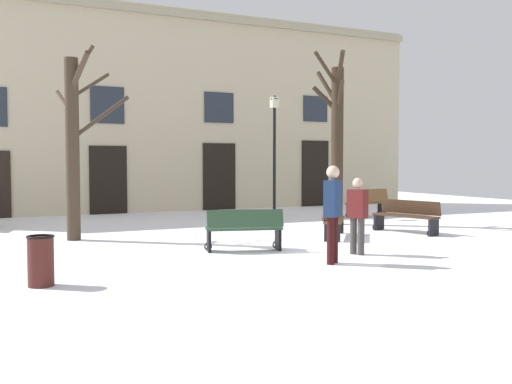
% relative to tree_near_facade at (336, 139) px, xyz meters
% --- Properties ---
extents(ground_plane, '(34.36, 34.36, 0.00)m').
position_rel_tree_near_facade_xyz_m(ground_plane, '(-3.11, -2.77, -2.57)').
color(ground_plane, white).
extents(building_facade, '(21.47, 0.60, 7.67)m').
position_rel_tree_near_facade_xyz_m(building_facade, '(-3.10, 6.68, 1.31)').
color(building_facade, beige).
rests_on(building_facade, ground).
extents(tree_near_facade, '(1.11, 1.62, 5.10)m').
position_rel_tree_near_facade_xyz_m(tree_near_facade, '(0.00, 0.00, 0.00)').
color(tree_near_facade, '#382B1E').
rests_on(tree_near_facade, ground).
extents(tree_center, '(1.74, 1.96, 4.59)m').
position_rel_tree_near_facade_xyz_m(tree_center, '(-7.62, -0.27, -0.21)').
color(tree_center, '#423326').
rests_on(tree_center, ground).
extents(streetlamp, '(0.30, 0.30, 4.12)m').
position_rel_tree_near_facade_xyz_m(streetlamp, '(-0.69, 2.73, -0.06)').
color(streetlamp, black).
rests_on(streetlamp, ground).
extents(litter_bin, '(0.41, 0.41, 0.78)m').
position_rel_tree_near_facade_xyz_m(litter_bin, '(-8.87, -5.43, -2.18)').
color(litter_bin, '#4C1E19').
rests_on(litter_bin, ground).
extents(bench_near_center_tree, '(1.70, 0.93, 0.90)m').
position_rel_tree_near_facade_xyz_m(bench_near_center_tree, '(-4.65, -3.59, -2.10)').
color(bench_near_center_tree, '#2D4C33').
rests_on(bench_near_center_tree, ground).
extents(bench_by_litter_bin, '(1.43, 1.71, 0.90)m').
position_rel_tree_near_facade_xyz_m(bench_by_litter_bin, '(-1.75, -2.49, -2.10)').
color(bench_by_litter_bin, brown).
rests_on(bench_by_litter_bin, ground).
extents(bench_near_lamp, '(0.93, 1.92, 0.87)m').
position_rel_tree_near_facade_xyz_m(bench_near_lamp, '(0.54, -2.56, -2.11)').
color(bench_near_lamp, '#3D2819').
rests_on(bench_near_lamp, ground).
extents(bench_far_corner, '(1.66, 0.67, 0.96)m').
position_rel_tree_near_facade_xyz_m(bench_far_corner, '(2.26, 1.49, -2.07)').
color(bench_far_corner, brown).
rests_on(bench_far_corner, ground).
extents(person_by_shop_door, '(0.35, 0.43, 1.56)m').
position_rel_tree_near_facade_xyz_m(person_by_shop_door, '(-2.76, -5.00, -1.72)').
color(person_by_shop_door, '#403D3A').
rests_on(person_by_shop_door, ground).
extents(person_crossing_plaza, '(0.44, 0.40, 1.82)m').
position_rel_tree_near_facade_xyz_m(person_crossing_plaza, '(-3.81, -5.69, -1.55)').
color(person_crossing_plaza, '#350F0F').
rests_on(person_crossing_plaza, ground).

